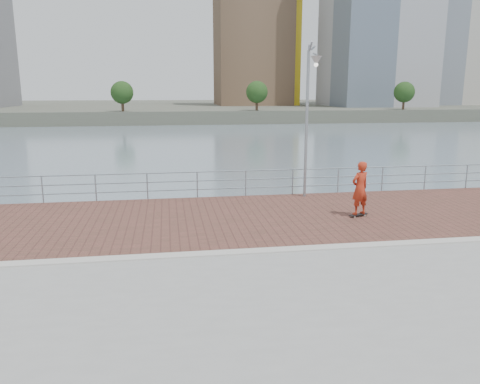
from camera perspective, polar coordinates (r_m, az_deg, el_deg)
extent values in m
plane|color=slate|center=(13.97, 1.32, -15.14)|extent=(400.00, 400.00, 0.00)
cube|color=brown|center=(16.55, -0.86, -3.19)|extent=(40.00, 6.80, 0.02)
cube|color=#B7B5AD|center=(13.15, 1.36, -7.27)|extent=(40.00, 0.40, 0.06)
cube|color=#4C5142|center=(134.80, -8.08, 10.07)|extent=(320.00, 95.00, 2.50)
cylinder|color=#8C9EA8|center=(20.20, -22.94, 0.25)|extent=(0.06, 0.06, 1.10)
cylinder|color=#8C9EA8|center=(19.79, -17.17, 0.46)|extent=(0.06, 0.06, 1.10)
cylinder|color=#8C9EA8|center=(19.60, -11.23, 0.66)|extent=(0.06, 0.06, 1.10)
cylinder|color=#8C9EA8|center=(19.61, -5.23, 0.86)|extent=(0.06, 0.06, 1.10)
cylinder|color=#8C9EA8|center=(19.85, 0.69, 1.05)|extent=(0.06, 0.06, 1.10)
cylinder|color=#8C9EA8|center=(20.28, 6.42, 1.22)|extent=(0.06, 0.06, 1.10)
cylinder|color=#8C9EA8|center=(20.91, 11.86, 1.37)|extent=(0.06, 0.06, 1.10)
cylinder|color=#8C9EA8|center=(21.72, 16.93, 1.50)|extent=(0.06, 0.06, 1.10)
cylinder|color=#8C9EA8|center=(22.68, 21.61, 1.61)|extent=(0.06, 0.06, 1.10)
cylinder|color=#8C9EA8|center=(23.79, 25.88, 1.70)|extent=(0.06, 0.06, 1.10)
cylinder|color=#8C9EA8|center=(19.60, -2.27, 2.53)|extent=(39.00, 0.05, 0.05)
cylinder|color=#8C9EA8|center=(19.67, -2.26, 1.46)|extent=(39.00, 0.05, 0.05)
cylinder|color=#8C9EA8|center=(19.74, -2.25, 0.42)|extent=(39.00, 0.05, 0.05)
cylinder|color=gray|center=(19.59, 8.11, 7.97)|extent=(0.12, 0.12, 5.97)
cylinder|color=gray|center=(19.12, 8.84, 16.79)|extent=(0.07, 0.99, 0.07)
cone|color=#B2B2AD|center=(18.63, 9.30, 16.28)|extent=(0.44, 0.44, 0.35)
cube|color=black|center=(17.22, 14.24, -2.68)|extent=(0.76, 0.43, 0.03)
cylinder|color=beige|center=(17.03, 13.80, -2.97)|extent=(0.07, 0.05, 0.06)
cylinder|color=beige|center=(17.34, 14.96, -2.76)|extent=(0.07, 0.05, 0.06)
cylinder|color=beige|center=(17.12, 13.51, -2.87)|extent=(0.07, 0.05, 0.06)
cylinder|color=beige|center=(17.43, 14.66, -2.66)|extent=(0.07, 0.05, 0.06)
imported|color=#AD2C17|center=(17.00, 14.42, 0.46)|extent=(0.81, 0.66, 1.90)
cube|color=gold|center=(122.39, 7.02, 22.22)|extent=(2.00, 2.00, 50.00)
cube|color=brown|center=(124.70, 1.46, 17.57)|extent=(18.00, 18.00, 30.40)
cylinder|color=#473323|center=(89.55, -14.13, 10.53)|extent=(0.50, 0.50, 3.18)
sphere|color=#193814|center=(89.52, -14.19, 11.69)|extent=(4.09, 4.09, 4.09)
cylinder|color=#473323|center=(90.86, 2.06, 10.92)|extent=(0.50, 0.50, 3.23)
sphere|color=#193814|center=(90.83, 2.07, 12.09)|extent=(4.16, 4.16, 4.16)
cylinder|color=#473323|center=(100.94, 19.32, 10.39)|extent=(0.50, 0.50, 3.20)
sphere|color=#193814|center=(100.92, 19.39, 11.42)|extent=(4.12, 4.12, 4.12)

